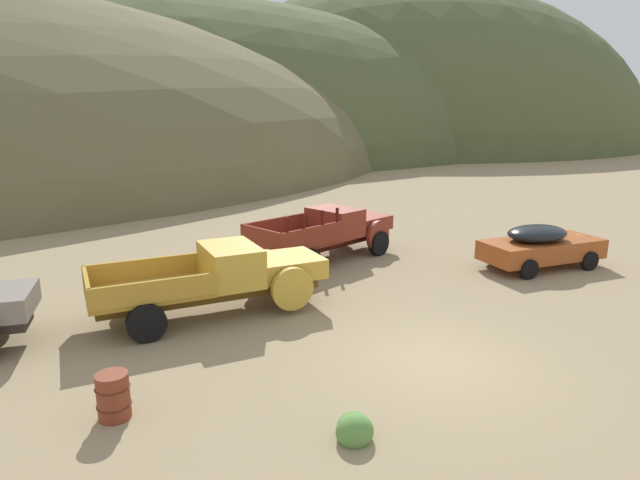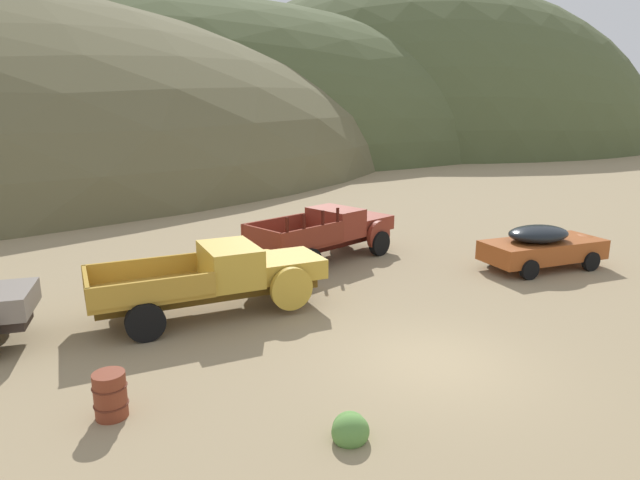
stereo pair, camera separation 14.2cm
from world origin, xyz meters
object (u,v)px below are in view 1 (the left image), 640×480
at_px(truck_faded_yellow, 227,277).
at_px(oil_drum_by_truck, 113,396).
at_px(truck_rust_red, 333,232).
at_px(car_oxide_orange, 545,245).

distance_m(truck_faded_yellow, oil_drum_by_truck, 5.55).
height_order(truck_faded_yellow, truck_rust_red, truck_rust_red).
bearing_deg(oil_drum_by_truck, car_oxide_orange, 14.03).
bearing_deg(oil_drum_by_truck, truck_faded_yellow, 52.08).
bearing_deg(car_oxide_orange, truck_faded_yellow, -179.90).
bearing_deg(truck_faded_yellow, truck_rust_red, 35.81).
bearing_deg(truck_rust_red, car_oxide_orange, -55.50).
bearing_deg(oil_drum_by_truck, truck_rust_red, 43.49).
distance_m(truck_faded_yellow, car_oxide_orange, 11.45).
distance_m(truck_rust_red, car_oxide_orange, 7.65).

